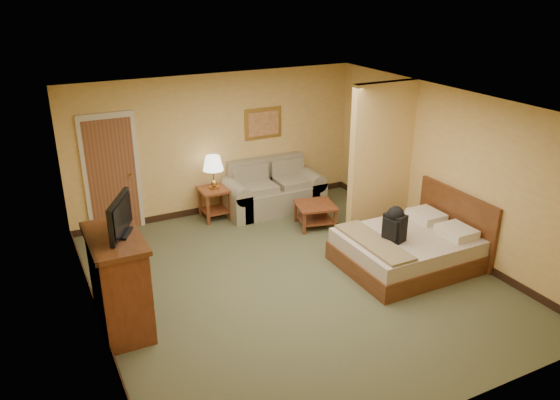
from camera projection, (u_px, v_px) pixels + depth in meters
floor at (294, 280)px, 8.04m from camera, size 6.00×6.00×0.00m
ceiling at (296, 106)px, 7.07m from camera, size 6.00×6.00×0.00m
back_wall at (218, 144)px, 10.04m from camera, size 5.50×0.02×2.60m
left_wall at (89, 238)px, 6.41m from camera, size 0.02×6.00×2.60m
right_wall at (446, 170)px, 8.70m from camera, size 0.02×6.00×2.60m
partition at (381, 159)px, 9.22m from camera, size 1.20×0.15×2.60m
door at (112, 175)px, 9.30m from camera, size 0.94×0.16×2.10m
baseboard at (221, 207)px, 10.50m from camera, size 5.50×0.02×0.12m
loveseat at (273, 194)px, 10.44m from camera, size 1.89×0.88×0.95m
side_table at (215, 199)px, 9.99m from camera, size 0.54×0.54×0.59m
table_lamp at (213, 164)px, 9.74m from camera, size 0.37×0.37×0.62m
coffee_table at (315, 210)px, 9.70m from camera, size 0.79×0.79×0.42m
wall_picture at (263, 123)px, 10.29m from camera, size 0.75×0.04×0.58m
dresser at (119, 282)px, 6.74m from camera, size 0.63×1.20×1.28m
tv at (120, 218)px, 6.46m from camera, size 0.40×0.71×0.47m
bed at (410, 248)px, 8.39m from camera, size 1.96×1.65×1.07m
backpack at (395, 223)px, 8.01m from camera, size 0.29×0.36×0.54m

